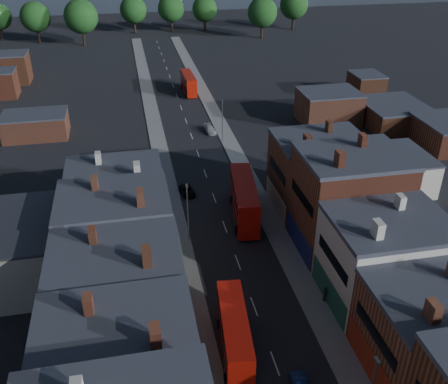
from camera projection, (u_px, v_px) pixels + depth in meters
name	position (u px, v px, depth m)	size (l,w,h in m)	color
pavement_west	(164.00, 172.00, 82.04)	(3.00, 200.00, 0.12)	gray
pavement_east	(241.00, 165.00, 84.28)	(3.00, 200.00, 0.12)	gray
lamp_post_2	(188.00, 209.00, 62.91)	(0.25, 0.70, 8.12)	slate
lamp_post_3	(222.00, 118.00, 90.31)	(0.25, 0.70, 8.12)	slate
bus_0	(234.00, 334.00, 47.35)	(3.46, 10.82, 4.59)	#B8140A
bus_1	(244.00, 199.00, 68.49)	(4.44, 12.82, 5.42)	red
bus_2	(189.00, 83.00, 116.64)	(2.80, 10.26, 4.40)	#B61708
car_2	(187.00, 191.00, 75.46)	(1.84, 4.00, 1.11)	black
car_3	(210.00, 129.00, 96.48)	(1.69, 4.16, 1.21)	silver
ped_3	(324.00, 294.00, 54.39)	(1.11, 0.50, 1.89)	#5E5851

